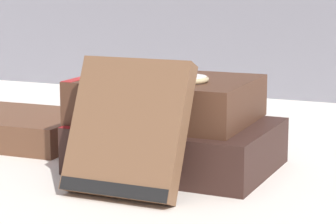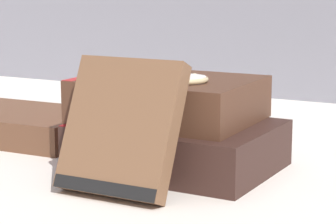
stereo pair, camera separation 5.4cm
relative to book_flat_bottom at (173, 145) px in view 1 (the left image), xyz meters
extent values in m
plane|color=silver|center=(0.00, -0.01, -0.02)|extent=(3.00, 3.00, 0.00)
cube|color=#331E19|center=(0.01, 0.00, 0.00)|extent=(0.20, 0.15, 0.05)
cube|color=maroon|center=(-0.09, 0.00, 0.00)|extent=(0.01, 0.15, 0.05)
cube|color=#4C2D1E|center=(-0.01, 0.01, 0.05)|extent=(0.18, 0.14, 0.04)
cube|color=#B22323|center=(-0.09, 0.01, 0.05)|extent=(0.01, 0.14, 0.05)
cube|color=brown|center=(-0.23, 0.04, -0.01)|extent=(0.20, 0.14, 0.03)
cube|color=brown|center=(0.00, -0.10, 0.04)|extent=(0.11, 0.07, 0.12)
cube|color=black|center=(0.00, -0.12, -0.01)|extent=(0.11, 0.02, 0.02)
cylinder|color=white|center=(0.02, -0.01, 0.07)|extent=(0.04, 0.04, 0.01)
torus|color=tan|center=(0.02, -0.01, 0.07)|extent=(0.05, 0.05, 0.01)
sphere|color=tan|center=(0.02, 0.01, 0.07)|extent=(0.01, 0.01, 0.01)
torus|color=black|center=(-0.13, 0.15, -0.02)|extent=(0.05, 0.05, 0.00)
torus|color=black|center=(-0.07, 0.15, -0.02)|extent=(0.05, 0.05, 0.00)
cylinder|color=black|center=(-0.10, 0.15, -0.02)|extent=(0.02, 0.00, 0.00)
camera|label=1|loc=(0.28, -0.65, 0.17)|focal=75.00mm
camera|label=2|loc=(0.33, -0.63, 0.17)|focal=75.00mm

